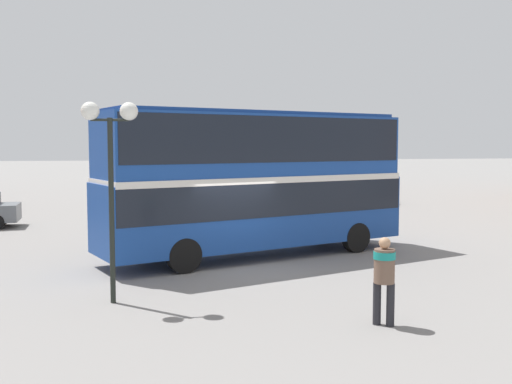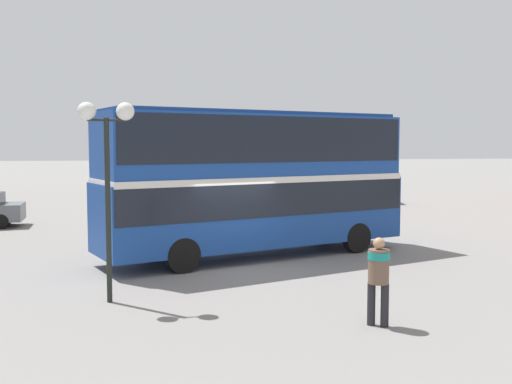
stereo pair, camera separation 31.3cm
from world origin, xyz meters
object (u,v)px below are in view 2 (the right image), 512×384
Objects in this scene: pedestrian_foreground at (378,272)px; parked_car_kerb_near at (361,190)px; double_decker_bus at (256,174)px; street_lamp_twin_globe at (107,142)px.

parked_car_kerb_near is (8.39, 23.86, -0.27)m from pedestrian_foreground.
double_decker_bus reaches higher than parked_car_kerb_near.
pedestrian_foreground is 0.39× the size of street_lamp_twin_globe.
double_decker_bus is at bearing 48.95° from street_lamp_twin_globe.
parked_car_kerb_near is (9.45, 16.12, -1.83)m from double_decker_bus.
parked_car_kerb_near is at bearing 39.51° from double_decker_bus.
pedestrian_foreground is at bearing -102.29° from double_decker_bus.
pedestrian_foreground is 0.40× the size of parked_car_kerb_near.
parked_car_kerb_near is 0.97× the size of street_lamp_twin_globe.
street_lamp_twin_globe is (-13.75, -21.06, 2.85)m from parked_car_kerb_near.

